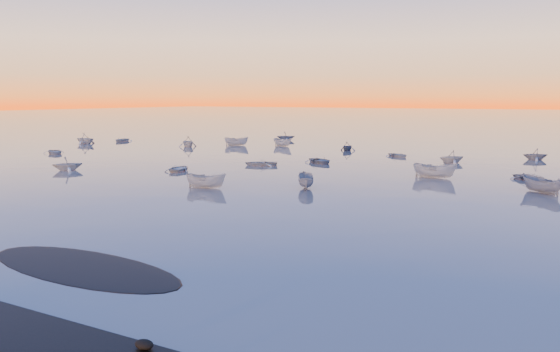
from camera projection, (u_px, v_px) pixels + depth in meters
The scene contains 5 objects.
ground at pixel (457, 138), 112.37m from camera, with size 600.00×600.00×0.00m, color #6F655C.
mud_lobes at pixel (15, 280), 24.69m from camera, with size 140.00×6.00×0.07m, color black, non-canonical shape.
moored_fleet at pixel (386, 161), 71.57m from camera, with size 124.00×58.00×1.20m, color silver, non-canonical shape.
boat_near_left at pixel (55, 154), 80.31m from camera, with size 4.06×1.69×1.02m, color silver.
boat_near_center at pixel (206, 188), 50.08m from camera, with size 3.98×1.68×1.38m, color silver.
Camera 1 is at (21.94, -16.08, 8.23)m, focal length 35.00 mm.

